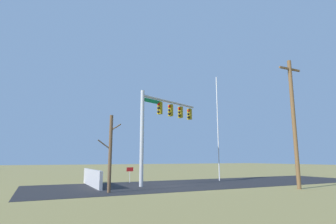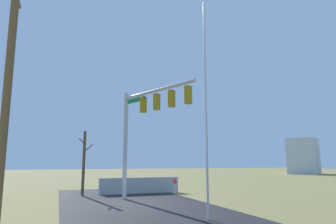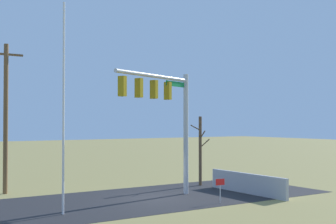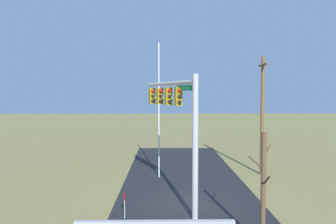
{
  "view_description": "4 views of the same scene",
  "coord_description": "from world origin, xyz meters",
  "px_view_note": "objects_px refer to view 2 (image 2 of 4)",
  "views": [
    {
      "loc": [
        9.0,
        18.22,
        1.89
      ],
      "look_at": [
        0.02,
        -0.46,
        5.52
      ],
      "focal_mm": 28.77,
      "sensor_mm": 36.0,
      "label": 1
    },
    {
      "loc": [
        -16.96,
        4.18,
        2.35
      ],
      "look_at": [
        -0.47,
        -1.79,
        5.24
      ],
      "focal_mm": 32.17,
      "sensor_mm": 36.0,
      "label": 2
    },
    {
      "loc": [
        -12.76,
        -21.18,
        4.09
      ],
      "look_at": [
        -0.22,
        -1.96,
        4.61
      ],
      "focal_mm": 48.78,
      "sensor_mm": 36.0,
      "label": 3
    },
    {
      "loc": [
        17.49,
        -1.36,
        5.93
      ],
      "look_at": [
        -0.56,
        -1.1,
        4.92
      ],
      "focal_mm": 35.12,
      "sensor_mm": 36.0,
      "label": 4
    }
  ],
  "objects_px": {
    "utility_pole": "(7,95)",
    "open_sign": "(175,183)",
    "bare_tree": "(84,162)",
    "flagpole": "(206,105)",
    "distant_building": "(303,156)",
    "signal_mast": "(144,119)"
  },
  "relations": [
    {
      "from": "utility_pole",
      "to": "distant_building",
      "type": "bearing_deg",
      "value": -52.44
    },
    {
      "from": "flagpole",
      "to": "distant_building",
      "type": "xyz_separation_m",
      "value": [
        35.01,
        -38.9,
        -1.36
      ]
    },
    {
      "from": "utility_pole",
      "to": "distant_building",
      "type": "relative_size",
      "value": 1.28
    },
    {
      "from": "signal_mast",
      "to": "distant_building",
      "type": "xyz_separation_m",
      "value": [
        28.88,
        -39.94,
        -1.55
      ]
    },
    {
      "from": "signal_mast",
      "to": "distant_building",
      "type": "bearing_deg",
      "value": -54.13
    },
    {
      "from": "bare_tree",
      "to": "utility_pole",
      "type": "bearing_deg",
      "value": 163.5
    },
    {
      "from": "signal_mast",
      "to": "open_sign",
      "type": "xyz_separation_m",
      "value": [
        1.58,
        -2.57,
        -4.02
      ]
    },
    {
      "from": "flagpole",
      "to": "utility_pole",
      "type": "distance_m",
      "value": 7.56
    },
    {
      "from": "utility_pole",
      "to": "signal_mast",
      "type": "bearing_deg",
      "value": -43.57
    },
    {
      "from": "flagpole",
      "to": "utility_pole",
      "type": "height_order",
      "value": "flagpole"
    },
    {
      "from": "signal_mast",
      "to": "flagpole",
      "type": "height_order",
      "value": "flagpole"
    },
    {
      "from": "signal_mast",
      "to": "bare_tree",
      "type": "relative_size",
      "value": 1.53
    },
    {
      "from": "flagpole",
      "to": "distant_building",
      "type": "height_order",
      "value": "flagpole"
    },
    {
      "from": "flagpole",
      "to": "open_sign",
      "type": "relative_size",
      "value": 7.76
    },
    {
      "from": "signal_mast",
      "to": "distant_building",
      "type": "relative_size",
      "value": 1.01
    },
    {
      "from": "signal_mast",
      "to": "open_sign",
      "type": "bearing_deg",
      "value": -58.47
    },
    {
      "from": "distant_building",
      "to": "open_sign",
      "type": "bearing_deg",
      "value": -179.8
    },
    {
      "from": "utility_pole",
      "to": "open_sign",
      "type": "bearing_deg",
      "value": -47.18
    },
    {
      "from": "signal_mast",
      "to": "distant_building",
      "type": "height_order",
      "value": "signal_mast"
    },
    {
      "from": "utility_pole",
      "to": "bare_tree",
      "type": "height_order",
      "value": "utility_pole"
    },
    {
      "from": "utility_pole",
      "to": "distant_building",
      "type": "xyz_separation_m",
      "value": [
        35.7,
        -46.42,
        -1.1
      ]
    },
    {
      "from": "flagpole",
      "to": "utility_pole",
      "type": "relative_size",
      "value": 1.1
    }
  ]
}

